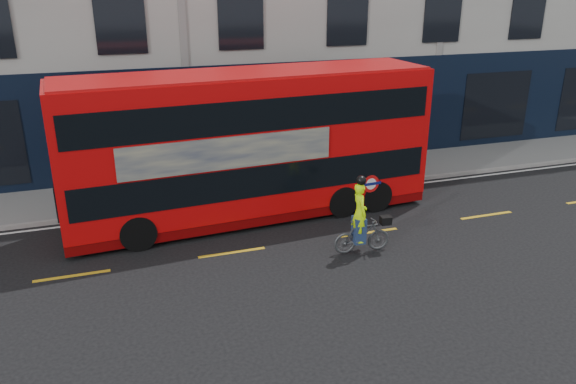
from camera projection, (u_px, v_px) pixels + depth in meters
name	position (u px, v px, depth m)	size (l,w,h in m)	color
ground	(246.00, 279.00, 13.56)	(120.00, 120.00, 0.00)	black
pavement	(199.00, 188.00, 19.31)	(60.00, 3.00, 0.12)	slate
kerb	(207.00, 204.00, 17.98)	(60.00, 0.12, 0.13)	gray
road_edge_line	(209.00, 209.00, 17.73)	(58.00, 0.10, 0.01)	silver
lane_dashes	(232.00, 253.00, 14.89)	(58.00, 0.12, 0.01)	gold
bus	(251.00, 145.00, 16.49)	(11.00, 3.15, 4.38)	red
cyclist	(361.00, 227.00, 14.68)	(1.57, 0.61, 2.16)	#4B4E50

